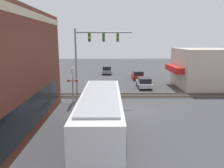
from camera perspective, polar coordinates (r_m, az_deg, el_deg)
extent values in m
plane|color=#424244|center=(20.65, 5.64, -7.19)|extent=(120.00, 120.00, 0.00)
cube|color=beige|center=(14.32, -24.06, 17.25)|extent=(19.53, 0.36, 0.50)
cube|color=black|center=(14.98, -21.69, -8.34)|extent=(16.23, 0.12, 2.20)
cube|color=beige|center=(33.71, 22.91, 3.90)|extent=(8.14, 7.37, 5.40)
cube|color=red|center=(32.27, 15.96, 3.88)|extent=(5.69, 1.20, 0.80)
cube|color=white|center=(14.31, -2.96, -8.17)|extent=(10.30, 2.55, 2.68)
cube|color=black|center=(14.18, -2.97, -6.65)|extent=(10.10, 2.59, 1.12)
cube|color=#B21E1E|center=(14.74, -2.91, -12.46)|extent=(10.10, 2.58, 0.24)
cube|color=#A5A8AA|center=(13.91, -3.01, -2.74)|extent=(8.76, 2.17, 0.12)
cylinder|color=black|center=(17.51, -2.51, -8.85)|extent=(1.00, 2.57, 1.00)
cylinder|color=black|center=(11.81, -3.60, -19.45)|extent=(1.00, 2.57, 1.00)
cylinder|color=gray|center=(24.41, -9.34, 4.95)|extent=(0.20, 0.20, 7.78)
cylinder|color=gray|center=(24.01, -2.22, 13.34)|extent=(0.16, 6.08, 0.16)
cube|color=#284723|center=(24.09, -5.91, 11.97)|extent=(0.30, 0.27, 0.90)
sphere|color=yellow|center=(23.92, -5.95, 11.98)|extent=(0.20, 0.20, 0.20)
cube|color=#284723|center=(23.99, -2.21, 12.03)|extent=(0.30, 0.27, 0.90)
sphere|color=green|center=(23.83, -2.23, 12.03)|extent=(0.20, 0.20, 0.20)
cube|color=#284723|center=(24.00, 1.50, 12.03)|extent=(0.30, 0.27, 0.90)
sphere|color=yellow|center=(23.83, 1.51, 12.04)|extent=(0.20, 0.20, 0.20)
cylinder|color=gray|center=(23.78, -10.20, -0.35)|extent=(0.14, 0.14, 3.60)
cube|color=white|center=(23.55, -10.31, 2.75)|extent=(1.41, 0.06, 1.41)
cube|color=white|center=(23.55, -10.31, 2.75)|extent=(1.41, 0.06, 1.41)
cylinder|color=#38383A|center=(23.68, -10.25, 0.83)|extent=(0.08, 0.90, 0.08)
sphere|color=red|center=(23.56, -9.19, 0.82)|extent=(0.28, 0.28, 0.28)
sphere|color=red|center=(23.71, -11.34, 0.81)|extent=(0.28, 0.28, 0.28)
cube|color=#332D28|center=(26.38, 4.26, -3.03)|extent=(2.60, 60.00, 0.03)
cube|color=#6B6056|center=(25.67, 4.39, -3.29)|extent=(0.07, 60.00, 0.15)
cube|color=#6B6056|center=(27.06, 4.14, -2.53)|extent=(0.07, 60.00, 0.15)
cube|color=#B7B7BC|center=(31.09, 8.34, 0.04)|extent=(4.25, 1.80, 0.53)
cube|color=black|center=(30.78, 8.43, 1.04)|extent=(2.34, 1.62, 0.64)
cylinder|color=black|center=(32.41, 7.98, 0.15)|extent=(0.64, 1.82, 0.64)
cylinder|color=black|center=(29.86, 8.72, -0.83)|extent=(0.64, 1.82, 0.64)
cube|color=#B21E19|center=(37.96, 6.73, 2.12)|extent=(4.28, 1.80, 0.53)
cube|color=black|center=(37.66, 6.79, 2.95)|extent=(2.35, 1.62, 0.64)
cylinder|color=black|center=(39.29, 6.48, 2.14)|extent=(0.64, 1.82, 0.64)
cylinder|color=black|center=(36.69, 6.98, 1.48)|extent=(0.64, 1.82, 0.64)
cube|color=slate|center=(43.57, -1.33, 3.42)|extent=(4.25, 1.80, 0.60)
cube|color=black|center=(43.27, -1.34, 4.23)|extent=(2.34, 1.62, 0.70)
cylinder|color=black|center=(44.91, -1.31, 3.36)|extent=(0.64, 1.82, 0.64)
cylinder|color=black|center=(42.30, -1.35, 2.86)|extent=(0.64, 1.82, 0.64)
cylinder|color=#473828|center=(23.95, -6.09, -3.54)|extent=(0.28, 0.28, 0.84)
cylinder|color=#262D4C|center=(23.77, -6.13, -1.75)|extent=(0.34, 0.34, 0.70)
sphere|color=tan|center=(23.67, -6.15, -0.65)|extent=(0.23, 0.23, 0.23)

